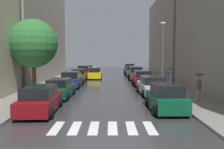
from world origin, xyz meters
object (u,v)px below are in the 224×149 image
street_tree_left (33,44)px  parked_car_right_nearest (166,98)px  lamp_post_right (163,50)px  taxi_midroad (95,73)px  parked_car_left_third (72,80)px  parked_car_right_fifth (132,71)px  parked_car_right_second (152,86)px  parked_car_right_sixth (130,69)px  parked_car_left_nearest (40,100)px  parked_car_right_fourth (136,74)px  parked_car_left_fifth (84,72)px  pedestrian_foreground (199,82)px  parked_car_left_fourth (79,75)px  pedestrian_near_tree (170,74)px  parked_car_right_third (142,79)px  parked_car_left_second (60,89)px  parked_car_left_sixth (88,70)px

street_tree_left → parked_car_right_nearest: bearing=-33.7°
parked_car_right_nearest → lamp_post_right: lamp_post_right is taller
taxi_midroad → parked_car_left_third: bearing=166.4°
parked_car_right_fifth → parked_car_right_second: bearing=-178.8°
parked_car_right_sixth → lamp_post_right: size_ratio=0.69×
parked_car_right_second → street_tree_left: street_tree_left is taller
parked_car_left_nearest → parked_car_right_fourth: 21.22m
parked_car_left_fifth → taxi_midroad: size_ratio=1.08×
parked_car_right_fifth → pedestrian_foreground: bearing=-171.9°
parked_car_right_fifth → taxi_midroad: taxi_midroad is taller
parked_car_right_fourth → street_tree_left: (-10.40, -12.45, 3.63)m
parked_car_left_fourth → taxi_midroad: bearing=-32.3°
parked_car_right_nearest → parked_car_right_sixth: 30.69m
parked_car_left_nearest → lamp_post_right: size_ratio=0.74×
parked_car_left_fourth → pedestrian_near_tree: bearing=-132.5°
parked_car_left_fourth → lamp_post_right: 12.84m
parked_car_right_second → street_tree_left: bearing=84.9°
parked_car_right_sixth → parked_car_right_third: bearing=-177.3°
parked_car_left_second → parked_car_left_sixth: (0.07, 24.61, -0.00)m
pedestrian_near_tree → parked_car_left_fourth: bearing=99.3°
parked_car_right_fifth → street_tree_left: street_tree_left is taller
parked_car_right_second → parked_car_left_nearest: bearing=128.5°
parked_car_left_sixth → parked_car_right_third: (7.68, -16.85, 0.07)m
street_tree_left → pedestrian_foreground: bearing=-18.1°
parked_car_left_third → parked_car_left_sixth: (0.09, 18.10, -0.06)m
parked_car_left_third → parked_car_right_nearest: bearing=-144.9°
parked_car_right_sixth → pedestrian_foreground: size_ratio=2.29×
parked_car_left_fifth → parked_car_left_fourth: bearing=179.3°
parked_car_left_fourth → parked_car_right_nearest: size_ratio=1.03×
parked_car_right_fifth → parked_car_right_third: bearing=-178.8°
pedestrian_near_tree → parked_car_left_second: bearing=162.0°
parked_car_right_third → parked_car_left_sixth: bearing=24.3°
parked_car_left_fourth → lamp_post_right: size_ratio=0.67×
parked_car_left_fifth → parked_car_right_nearest: parked_car_left_fifth is taller
parked_car_right_second → pedestrian_foreground: bearing=-145.0°
parked_car_right_nearest → parked_car_right_fourth: 19.32m
street_tree_left → parked_car_left_sixth: bearing=83.0°
parked_car_right_second → pedestrian_foreground: (2.80, -3.74, 0.79)m
pedestrian_foreground → parked_car_left_fourth: bearing=135.0°
parked_car_right_nearest → parked_car_right_fifth: parked_car_right_nearest is taller
parked_car_left_second → lamp_post_right: lamp_post_right is taller
parked_car_right_second → parked_car_right_sixth: (-0.03, 24.42, 0.06)m
parked_car_right_nearest → parked_car_left_third: bearing=32.7°
parked_car_left_second → parked_car_right_second: (7.75, 1.43, 0.03)m
parked_car_right_second → pedestrian_foreground: 4.73m
parked_car_right_fifth → pedestrian_near_tree: 16.84m
street_tree_left → parked_car_right_fifth: bearing=60.7°
parked_car_left_nearest → taxi_midroad: bearing=-7.5°
parked_car_left_sixth → lamp_post_right: 22.33m
parked_car_left_second → pedestrian_near_tree: (9.96, 3.85, 0.88)m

